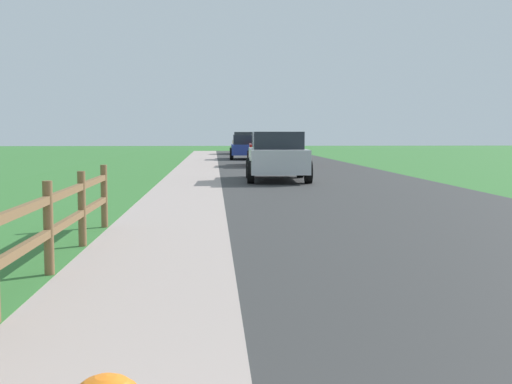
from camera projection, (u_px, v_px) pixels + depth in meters
The scene contains 8 objects.
ground_plane at pixel (220, 175), 25.51m from camera, with size 120.00×120.00×0.00m, color #367432.
road_asphalt at pixel (303, 171), 27.72m from camera, with size 7.00×66.00×0.01m, color #353535.
curb_concrete at pixel (146, 172), 27.31m from camera, with size 6.00×66.00×0.01m, color #AD9B93.
grass_verge at pixel (109, 172), 27.21m from camera, with size 5.00×66.00×0.00m, color #367432.
parked_suv_silver at pixel (277, 156), 22.35m from camera, with size 2.17×4.53×1.63m.
parked_car_red at pixel (269, 149), 32.67m from camera, with size 2.31×4.49×1.58m.
parked_car_blue at pixel (246, 147), 40.98m from camera, with size 2.10×4.34×1.50m.
parked_car_beige at pixel (245, 143), 51.74m from camera, with size 2.26×4.68×1.69m.
Camera 1 is at (-0.23, -0.51, 1.57)m, focal length 46.76 mm.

